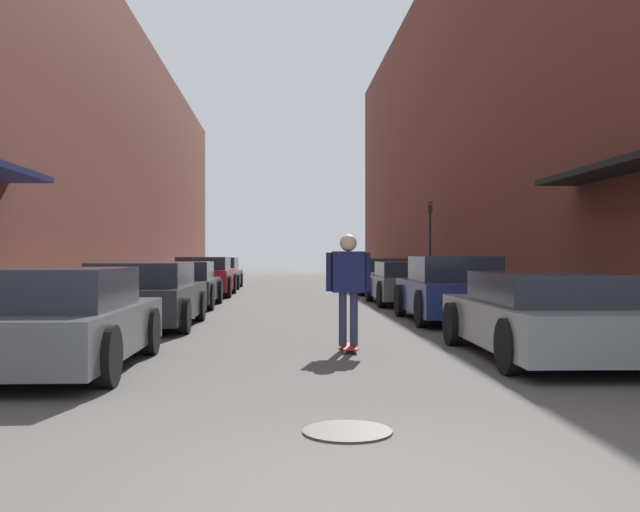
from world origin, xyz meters
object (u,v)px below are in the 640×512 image
at_px(parked_car_left_0, 60,321).
at_px(parked_car_right_2, 407,283).
at_px(parked_car_left_2, 181,285).
at_px(parked_car_left_3, 204,277).
at_px(skateboarder, 348,279).
at_px(parked_car_left_1, 144,296).
at_px(parked_car_right_1, 452,290).
at_px(parked_car_right_3, 380,276).
at_px(parked_car_left_4, 217,274).
at_px(manhole_cover, 347,431).
at_px(traffic_light, 430,234).
at_px(parked_car_right_0, 540,316).

xyz_separation_m(parked_car_left_0, parked_car_right_2, (6.15, 10.98, -0.00)).
xyz_separation_m(parked_car_left_2, parked_car_left_3, (0.07, 5.21, 0.06)).
bearing_deg(parked_car_right_2, skateboarder, -105.08).
bearing_deg(parked_car_left_1, parked_car_right_2, 44.20).
xyz_separation_m(parked_car_left_0, parked_car_right_1, (6.15, 5.88, 0.06)).
distance_m(parked_car_left_3, parked_car_right_3, 6.18).
xyz_separation_m(parked_car_left_0, parked_car_left_2, (-0.00, 10.32, -0.00)).
bearing_deg(parked_car_left_4, manhole_cover, -82.63).
xyz_separation_m(parked_car_left_3, skateboarder, (3.53, -14.03, 0.38)).
xyz_separation_m(manhole_cover, traffic_light, (5.13, 21.16, 2.15)).
relative_size(parked_car_left_0, traffic_light, 1.20).
bearing_deg(parked_car_left_3, parked_car_right_0, -67.96).
height_order(parked_car_left_2, manhole_cover, parked_car_left_2).
distance_m(parked_car_left_0, skateboarder, 3.92).
bearing_deg(parked_car_right_2, parked_car_right_0, -90.35).
distance_m(parked_car_right_3, skateboarder, 15.21).
bearing_deg(parked_car_left_3, parked_car_left_0, -90.24).
height_order(parked_car_left_4, traffic_light, traffic_light).
height_order(parked_car_left_1, parked_car_left_3, parked_car_left_3).
relative_size(parked_car_right_0, parked_car_right_1, 1.10).
relative_size(parked_car_right_2, traffic_light, 1.24).
bearing_deg(parked_car_left_2, parked_car_left_4, 89.85).
height_order(parked_car_left_0, parked_car_right_1, parked_car_right_1).
bearing_deg(parked_car_left_0, traffic_light, 65.33).
bearing_deg(parked_car_right_1, parked_car_right_3, 89.90).
relative_size(parked_car_left_1, parked_car_right_3, 0.87).
bearing_deg(parked_car_right_1, parked_car_right_0, -90.74).
distance_m(manhole_cover, traffic_light, 21.88).
height_order(skateboarder, traffic_light, traffic_light).
bearing_deg(skateboarder, manhole_cover, -95.54).
xyz_separation_m(parked_car_left_2, skateboarder, (3.60, -8.82, 0.44)).
relative_size(parked_car_right_3, manhole_cover, 6.58).
xyz_separation_m(parked_car_left_1, parked_car_right_1, (6.12, 0.85, 0.05)).
bearing_deg(parked_car_left_0, manhole_cover, -45.04).
xyz_separation_m(parked_car_left_4, manhole_cover, (3.12, -24.10, -0.60)).
xyz_separation_m(parked_car_left_1, parked_car_left_2, (-0.04, 5.29, -0.01)).
height_order(parked_car_left_1, skateboarder, skateboarder).
xyz_separation_m(parked_car_left_4, parked_car_right_1, (6.13, -15.08, 0.05)).
bearing_deg(parked_car_left_4, parked_car_right_3, -36.03).
bearing_deg(parked_car_left_3, parked_car_right_1, -57.76).
xyz_separation_m(parked_car_left_0, manhole_cover, (3.14, -3.15, -0.58)).
height_order(parked_car_right_0, parked_car_right_3, parked_car_right_3).
bearing_deg(parked_car_left_0, parked_car_right_2, 60.74).
xyz_separation_m(parked_car_right_3, skateboarder, (-2.58, -14.99, 0.41)).
xyz_separation_m(parked_car_left_2, parked_car_left_4, (0.03, 10.63, 0.02)).
height_order(parked_car_right_0, manhole_cover, parked_car_right_0).
bearing_deg(parked_car_left_1, traffic_light, 57.60).
relative_size(parked_car_right_3, skateboarder, 2.76).
relative_size(parked_car_left_4, parked_car_right_1, 1.00).
bearing_deg(skateboarder, parked_car_right_1, 59.69).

